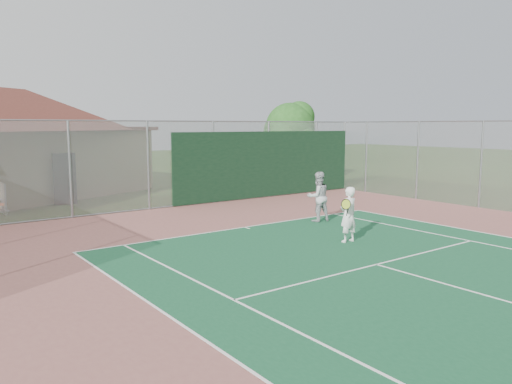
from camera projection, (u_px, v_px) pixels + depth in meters
back_fence at (216, 164)px, 21.38m from camera, size 20.08×0.11×3.53m
side_fence_right at (417, 161)px, 22.46m from camera, size 0.08×9.00×3.50m
tree at (291, 129)px, 28.59m from camera, size 3.37×3.19×4.70m
player_white_front at (348, 215)px, 14.14m from camera, size 0.89×0.60×1.59m
player_grey_back at (318, 197)px, 17.22m from camera, size 0.95×0.81×1.72m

